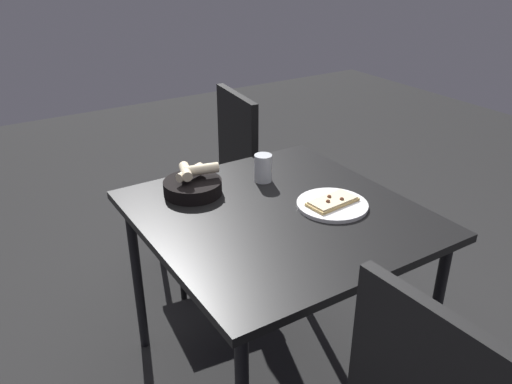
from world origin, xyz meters
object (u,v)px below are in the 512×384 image
at_px(dining_table, 278,228).
at_px(bread_basket, 192,185).
at_px(chair_far, 218,178).
at_px(pizza_plate, 332,204).
at_px(beer_glass, 263,170).

xyz_separation_m(dining_table, bread_basket, (0.19, -0.30, 0.11)).
relative_size(dining_table, chair_far, 1.02).
bearing_deg(chair_far, dining_table, 77.28).
bearing_deg(pizza_plate, beer_glass, -74.10).
relative_size(dining_table, bread_basket, 4.36).
relative_size(dining_table, pizza_plate, 3.74).
relative_size(pizza_plate, bread_basket, 1.16).
bearing_deg(chair_far, pizza_plate, 90.61).
bearing_deg(dining_table, beer_glass, -111.35).
relative_size(bread_basket, chair_far, 0.23).
bearing_deg(dining_table, bread_basket, -56.84).
distance_m(bread_basket, beer_glass, 0.29).
bearing_deg(bread_basket, dining_table, 123.16).
xyz_separation_m(bread_basket, beer_glass, (-0.29, 0.05, 0.01)).
bearing_deg(beer_glass, pizza_plate, 105.90).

